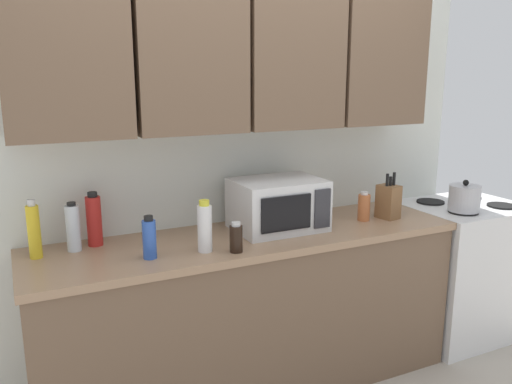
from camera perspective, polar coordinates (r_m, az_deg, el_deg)
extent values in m
cube|color=silver|center=(3.01, -3.23, 4.32)|extent=(3.21, 0.06, 2.60)
cube|color=brown|center=(2.58, -20.27, 13.83)|extent=(0.55, 0.33, 0.75)
cube|color=brown|center=(2.70, -7.66, 14.41)|extent=(0.55, 0.33, 0.75)
cube|color=brown|center=(2.94, 3.44, 14.37)|extent=(0.55, 0.33, 0.75)
cube|color=brown|center=(3.26, 12.62, 13.95)|extent=(0.55, 0.33, 0.75)
cube|color=brown|center=(2.98, -0.52, -13.33)|extent=(2.31, 0.60, 0.86)
cube|color=#9E7A5B|center=(2.81, -0.54, -5.08)|extent=(2.34, 0.63, 0.04)
cube|color=silver|center=(3.83, 21.35, -7.83)|extent=(0.76, 0.64, 0.90)
cylinder|color=black|center=(3.49, 21.71, -2.01)|extent=(0.18, 0.18, 0.01)
cylinder|color=black|center=(3.74, 25.25, -1.37)|extent=(0.18, 0.18, 0.01)
cylinder|color=black|center=(3.68, 18.53, -1.02)|extent=(0.18, 0.18, 0.01)
cylinder|color=black|center=(3.92, 22.11, -0.48)|extent=(0.18, 0.18, 0.01)
cylinder|color=#B2B2B7|center=(3.47, 21.82, -0.63)|extent=(0.19, 0.19, 0.16)
sphere|color=black|center=(3.45, 21.96, 0.95)|extent=(0.04, 0.04, 0.04)
cube|color=silver|center=(2.88, 2.38, -1.36)|extent=(0.48, 0.36, 0.28)
cube|color=black|center=(2.70, 3.33, -2.35)|extent=(0.29, 0.01, 0.18)
cube|color=#2D2D33|center=(2.81, 7.27, -1.81)|extent=(0.10, 0.01, 0.21)
cube|color=brown|center=(3.20, 14.25, -1.04)|extent=(0.12, 0.14, 0.20)
cylinder|color=black|center=(3.14, 14.16, 1.29)|extent=(0.02, 0.02, 0.07)
cylinder|color=black|center=(3.16, 14.50, 1.16)|extent=(0.02, 0.02, 0.05)
cylinder|color=black|center=(3.18, 14.85, 1.40)|extent=(0.02, 0.02, 0.08)
cylinder|color=gold|center=(2.64, -23.09, -4.05)|extent=(0.06, 0.06, 0.25)
cylinder|color=silver|center=(2.60, -23.36, -1.08)|extent=(0.03, 0.03, 0.03)
cylinder|color=black|center=(2.53, -2.19, -5.15)|extent=(0.06, 0.06, 0.13)
cylinder|color=silver|center=(2.51, -2.20, -3.52)|extent=(0.04, 0.04, 0.02)
cylinder|color=#2D56B7|center=(2.48, -11.57, -5.11)|extent=(0.06, 0.06, 0.18)
cylinder|color=black|center=(2.45, -11.68, -2.82)|extent=(0.04, 0.04, 0.02)
cylinder|color=silver|center=(2.68, -19.36, -3.76)|extent=(0.07, 0.07, 0.23)
cylinder|color=black|center=(2.65, -19.55, -1.24)|extent=(0.04, 0.04, 0.02)
cylinder|color=#BC6638|center=(3.12, 11.71, -1.68)|extent=(0.07, 0.07, 0.15)
cylinder|color=silver|center=(3.10, 11.78, -0.13)|extent=(0.04, 0.04, 0.02)
cylinder|color=red|center=(2.73, -17.27, -3.06)|extent=(0.07, 0.07, 0.25)
cylinder|color=black|center=(2.70, -17.46, -0.25)|extent=(0.05, 0.05, 0.02)
cylinder|color=white|center=(2.53, -5.62, -4.00)|extent=(0.07, 0.07, 0.23)
cylinder|color=yellow|center=(2.50, -5.69, -1.19)|extent=(0.05, 0.05, 0.03)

